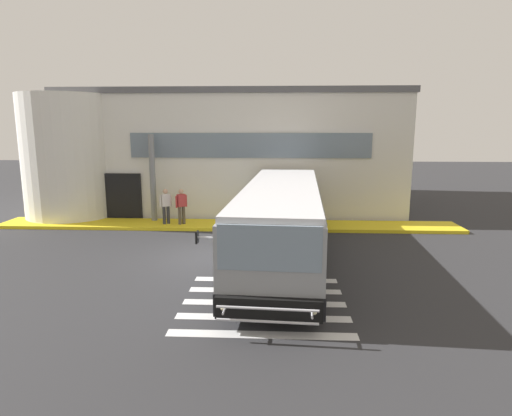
{
  "coord_description": "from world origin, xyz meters",
  "views": [
    {
      "loc": [
        2.3,
        -15.14,
        4.69
      ],
      "look_at": [
        1.5,
        1.72,
        1.5
      ],
      "focal_mm": 30.2,
      "sensor_mm": 36.0,
      "label": 1
    }
  ],
  "objects_px": {
    "passenger_near_column": "(166,204)",
    "passenger_by_doorway": "(181,205)",
    "safety_bollard_yellow": "(263,223)",
    "entry_support_column": "(153,178)",
    "bus_main_foreground": "(282,223)"
  },
  "relations": [
    {
      "from": "passenger_near_column",
      "to": "passenger_by_doorway",
      "type": "height_order",
      "value": "same"
    },
    {
      "from": "passenger_near_column",
      "to": "passenger_by_doorway",
      "type": "bearing_deg",
      "value": -3.85
    },
    {
      "from": "passenger_near_column",
      "to": "safety_bollard_yellow",
      "type": "distance_m",
      "value": 4.81
    },
    {
      "from": "passenger_by_doorway",
      "to": "entry_support_column",
      "type": "bearing_deg",
      "value": 152.64
    },
    {
      "from": "entry_support_column",
      "to": "safety_bollard_yellow",
      "type": "bearing_deg",
      "value": -18.33
    },
    {
      "from": "entry_support_column",
      "to": "safety_bollard_yellow",
      "type": "relative_size",
      "value": 4.66
    },
    {
      "from": "safety_bollard_yellow",
      "to": "passenger_by_doorway",
      "type": "bearing_deg",
      "value": 165.58
    },
    {
      "from": "passenger_near_column",
      "to": "safety_bollard_yellow",
      "type": "relative_size",
      "value": 1.86
    },
    {
      "from": "entry_support_column",
      "to": "passenger_near_column",
      "type": "bearing_deg",
      "value": -43.7
    },
    {
      "from": "bus_main_foreground",
      "to": "passenger_by_doorway",
      "type": "bearing_deg",
      "value": 133.55
    },
    {
      "from": "entry_support_column",
      "to": "bus_main_foreground",
      "type": "distance_m",
      "value": 8.48
    },
    {
      "from": "entry_support_column",
      "to": "bus_main_foreground",
      "type": "height_order",
      "value": "entry_support_column"
    },
    {
      "from": "bus_main_foreground",
      "to": "entry_support_column",
      "type": "bearing_deg",
      "value": 137.43
    },
    {
      "from": "passenger_near_column",
      "to": "bus_main_foreground",
      "type": "bearing_deg",
      "value": -42.4
    },
    {
      "from": "bus_main_foreground",
      "to": "safety_bollard_yellow",
      "type": "xyz_separation_m",
      "value": [
        -0.77,
        3.9,
        -0.89
      ]
    }
  ]
}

